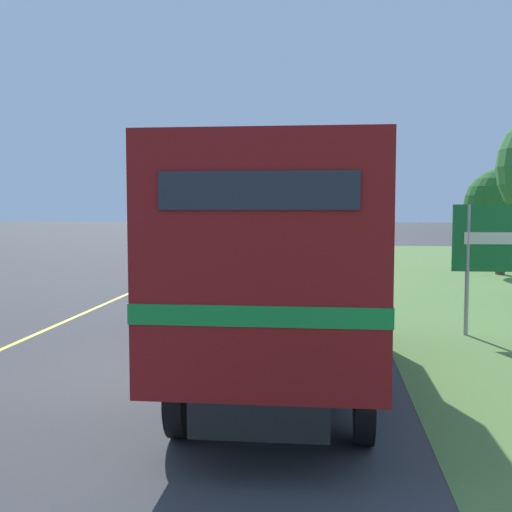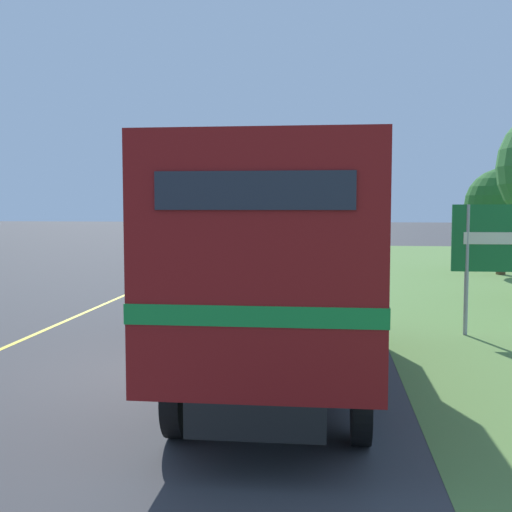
{
  "view_description": "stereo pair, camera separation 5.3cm",
  "coord_description": "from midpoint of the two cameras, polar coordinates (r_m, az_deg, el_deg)",
  "views": [
    {
      "loc": [
        2.5,
        -10.1,
        2.74
      ],
      "look_at": [
        0.3,
        9.55,
        1.2
      ],
      "focal_mm": 45.0,
      "sensor_mm": 36.0,
      "label": 1
    },
    {
      "loc": [
        2.55,
        -10.1,
        2.74
      ],
      "look_at": [
        0.3,
        9.55,
        1.2
      ],
      "focal_mm": 45.0,
      "sensor_mm": 36.0,
      "label": 2
    }
  ],
  "objects": [
    {
      "name": "ground_plane",
      "position": [
        10.76,
        -7.38,
        -10.34
      ],
      "size": [
        200.0,
        200.0,
        0.0
      ],
      "primitive_type": "plane",
      "color": "#3D3D3F"
    },
    {
      "name": "edge_line_yellow",
      "position": [
        21.08,
        -10.71,
        -3.09
      ],
      "size": [
        0.12,
        49.91,
        0.01
      ],
      "primitive_type": "cube",
      "color": "yellow",
      "rests_on": "ground"
    },
    {
      "name": "centre_dash_near",
      "position": [
        11.14,
        -6.87,
        -9.81
      ],
      "size": [
        0.12,
        2.6,
        0.01
      ],
      "primitive_type": "cube",
      "color": "white",
      "rests_on": "ground"
    },
    {
      "name": "centre_dash_mid_a",
      "position": [
        17.5,
        -1.85,
        -4.55
      ],
      "size": [
        0.12,
        2.6,
        0.01
      ],
      "primitive_type": "cube",
      "color": "white",
      "rests_on": "ground"
    },
    {
      "name": "centre_dash_mid_b",
      "position": [
        23.99,
        0.45,
        -2.1
      ],
      "size": [
        0.12,
        2.6,
        0.01
      ],
      "primitive_type": "cube",
      "color": "white",
      "rests_on": "ground"
    },
    {
      "name": "centre_dash_far",
      "position": [
        30.53,
        1.77,
        -0.69
      ],
      "size": [
        0.12,
        2.6,
        0.01
      ],
      "primitive_type": "cube",
      "color": "white",
      "rests_on": "ground"
    },
    {
      "name": "centre_dash_farthest",
      "position": [
        37.09,
        2.62,
        0.22
      ],
      "size": [
        0.12,
        2.6,
        0.01
      ],
      "primitive_type": "cube",
      "color": "white",
      "rests_on": "ground"
    },
    {
      "name": "horse_trailer_truck",
      "position": [
        9.88,
        2.63,
        -0.11
      ],
      "size": [
        2.52,
        8.44,
        3.48
      ],
      "color": "black",
      "rests_on": "ground"
    },
    {
      "name": "lead_car_white",
      "position": [
        29.55,
        -2.22,
        1.08
      ],
      "size": [
        1.8,
        4.07,
        2.01
      ],
      "color": "black",
      "rests_on": "ground"
    },
    {
      "name": "highway_sign",
      "position": [
        14.42,
        21.49,
        1.18
      ],
      "size": [
        2.17,
        0.09,
        3.12
      ],
      "color": "#9E9EA3",
      "rests_on": "ground"
    },
    {
      "name": "roadside_tree_mid",
      "position": [
        27.45,
        21.12,
        4.21
      ],
      "size": [
        2.95,
        2.95,
        4.26
      ],
      "color": "brown",
      "rests_on": "ground"
    }
  ]
}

